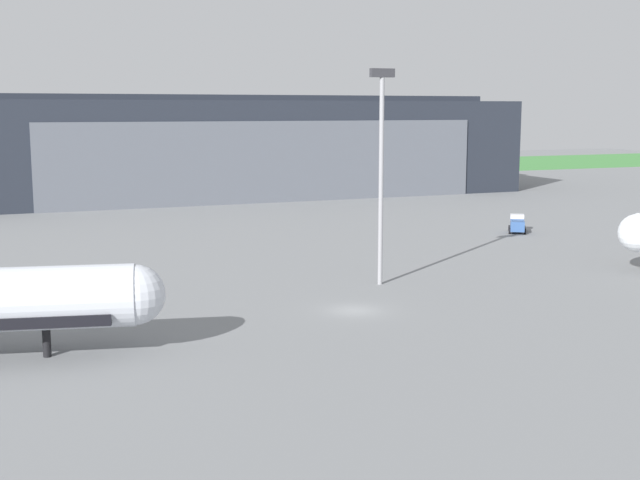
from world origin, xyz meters
name	(u,v)px	position (x,y,z in m)	size (l,w,h in m)	color
ground_plane	(355,311)	(0.00, 0.00, 0.00)	(440.00, 440.00, 0.00)	slate
grass_field_strip	(98,175)	(0.00, 155.06, 0.04)	(440.00, 56.00, 0.08)	#458A42
maintenance_hangar	(239,147)	(20.20, 99.04, 9.21)	(106.49, 39.78, 19.33)	#232833
ops_van	(517,224)	(39.16, 32.02, 1.15)	(4.25, 5.07, 2.30)	silver
apron_light_mast	(381,161)	(6.70, 8.71, 11.83)	(2.40, 0.50, 20.34)	#99999E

